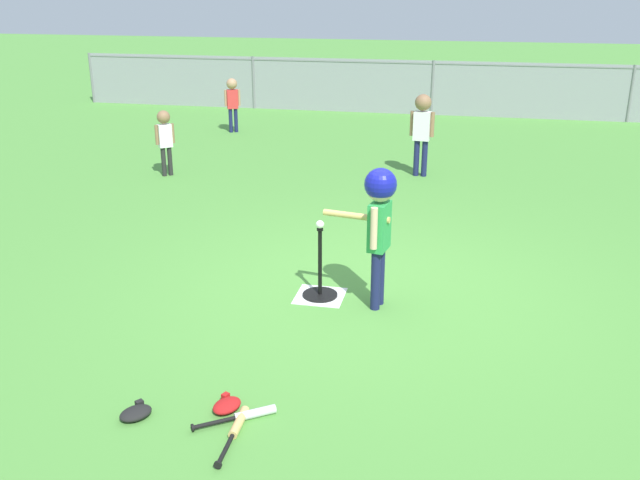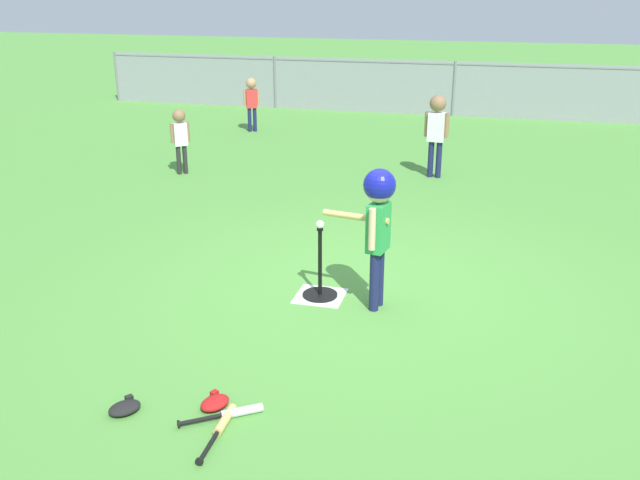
% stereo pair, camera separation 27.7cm
% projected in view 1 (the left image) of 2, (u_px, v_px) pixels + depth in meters
% --- Properties ---
extents(ground_plane, '(60.00, 60.00, 0.00)m').
position_uv_depth(ground_plane, '(366.00, 289.00, 6.58)').
color(ground_plane, '#51933D').
extents(home_plate, '(0.44, 0.44, 0.01)m').
position_uv_depth(home_plate, '(320.00, 296.00, 6.44)').
color(home_plate, white).
rests_on(home_plate, ground_plane).
extents(batting_tee, '(0.32, 0.32, 0.66)m').
position_uv_depth(batting_tee, '(320.00, 286.00, 6.40)').
color(batting_tee, black).
rests_on(batting_tee, ground_plane).
extents(baseball_on_tee, '(0.07, 0.07, 0.07)m').
position_uv_depth(baseball_on_tee, '(320.00, 224.00, 6.20)').
color(baseball_on_tee, white).
rests_on(baseball_on_tee, batting_tee).
extents(batter_child, '(0.65, 0.36, 1.26)m').
position_uv_depth(batter_child, '(379.00, 210.00, 5.93)').
color(batter_child, '#191E4C').
rests_on(batter_child, ground_plane).
extents(fielder_near_right, '(0.23, 0.21, 0.97)m').
position_uv_depth(fielder_near_right, '(165.00, 134.00, 10.23)').
color(fielder_near_right, '#262626').
rests_on(fielder_near_right, ground_plane).
extents(fielder_near_left, '(0.36, 0.24, 1.20)m').
position_uv_depth(fielder_near_left, '(422.00, 124.00, 10.17)').
color(fielder_near_left, '#191E4C').
rests_on(fielder_near_left, ground_plane).
extents(fielder_deep_center, '(0.28, 0.20, 1.02)m').
position_uv_depth(fielder_deep_center, '(232.00, 98.00, 13.23)').
color(fielder_deep_center, '#191E4C').
rests_on(fielder_deep_center, ground_plane).
extents(spare_bat_silver, '(0.50, 0.37, 0.06)m').
position_uv_depth(spare_bat_silver, '(246.00, 415.00, 4.62)').
color(spare_bat_silver, silver).
rests_on(spare_bat_silver, ground_plane).
extents(spare_bat_wood, '(0.07, 0.59, 0.06)m').
position_uv_depth(spare_bat_wood, '(236.00, 428.00, 4.49)').
color(spare_bat_wood, '#DBB266').
rests_on(spare_bat_wood, ground_plane).
extents(glove_by_plate, '(0.26, 0.27, 0.07)m').
position_uv_depth(glove_by_plate, '(136.00, 413.00, 4.64)').
color(glove_by_plate, black).
rests_on(glove_by_plate, ground_plane).
extents(glove_near_bats, '(0.23, 0.27, 0.07)m').
position_uv_depth(glove_near_bats, '(227.00, 405.00, 4.72)').
color(glove_near_bats, '#B21919').
rests_on(glove_near_bats, ground_plane).
extents(outfield_fence, '(16.06, 0.06, 1.15)m').
position_uv_depth(outfield_fence, '(432.00, 86.00, 15.00)').
color(outfield_fence, slate).
rests_on(outfield_fence, ground_plane).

